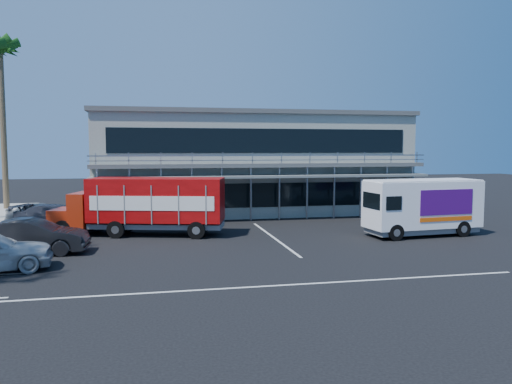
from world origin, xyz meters
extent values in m
plane|color=black|center=(0.00, 0.00, 0.00)|extent=(120.00, 120.00, 0.00)
cube|color=gray|center=(3.00, 15.00, 3.50)|extent=(22.00, 10.00, 7.00)
cube|color=#515454|center=(3.00, 15.00, 7.15)|extent=(22.40, 10.40, 0.30)
cube|color=#515454|center=(3.00, 9.40, 3.60)|extent=(22.00, 1.20, 0.25)
cube|color=gray|center=(3.00, 8.85, 4.10)|extent=(22.00, 0.08, 0.90)
cube|color=slate|center=(3.00, 9.10, 2.90)|extent=(22.00, 1.80, 0.15)
cube|color=black|center=(3.00, 9.98, 1.60)|extent=(20.00, 0.06, 1.60)
cube|color=black|center=(3.00, 9.98, 5.20)|extent=(20.00, 0.06, 1.60)
cylinder|color=brown|center=(-15.10, 18.50, 6.00)|extent=(0.44, 0.44, 12.00)
sphere|color=#163D11|center=(-15.10, 18.50, 12.20)|extent=(1.10, 1.10, 1.10)
cube|color=#A2230D|center=(-8.89, 6.30, 0.89)|extent=(1.72, 2.25, 1.07)
cube|color=#A2230D|center=(-7.95, 6.05, 1.38)|extent=(1.43, 2.37, 1.87)
cube|color=black|center=(-7.95, 6.05, 1.91)|extent=(0.53, 1.84, 0.62)
cube|color=#B60B0C|center=(-4.00, 5.00, 1.95)|extent=(7.44, 3.97, 2.31)
cube|color=slate|center=(-4.00, 5.00, 0.58)|extent=(7.35, 3.65, 0.27)
cube|color=white|center=(-4.29, 3.92, 1.87)|extent=(6.33, 1.71, 0.76)
cube|color=white|center=(-3.71, 6.08, 1.87)|extent=(6.33, 1.71, 0.76)
cylinder|color=black|center=(-8.89, 5.29, 0.46)|extent=(0.96, 0.51, 0.92)
cylinder|color=black|center=(-8.38, 7.18, 0.46)|extent=(0.96, 0.51, 0.92)
cylinder|color=black|center=(-6.14, 4.56, 0.46)|extent=(0.96, 0.51, 0.92)
cylinder|color=black|center=(-5.64, 6.45, 0.46)|extent=(0.96, 0.51, 0.92)
cylinder|color=black|center=(-2.02, 3.46, 0.46)|extent=(0.96, 0.51, 0.92)
cylinder|color=black|center=(-1.52, 5.35, 0.46)|extent=(0.96, 0.51, 0.92)
cube|color=white|center=(10.00, 2.00, 1.73)|extent=(6.35, 2.64, 2.48)
cube|color=slate|center=(10.00, 2.00, 0.35)|extent=(6.09, 2.41, 0.31)
cube|color=black|center=(6.93, 1.74, 1.99)|extent=(0.21, 1.74, 0.84)
cube|color=white|center=(10.00, 2.00, 2.99)|extent=(6.22, 2.59, 0.07)
cube|color=#470B6A|center=(10.80, 0.99, 1.90)|extent=(3.18, 0.30, 1.33)
cube|color=#470B6A|center=(10.61, 3.13, 1.90)|extent=(3.18, 0.30, 1.33)
cube|color=#F2590C|center=(10.80, 0.98, 1.02)|extent=(3.18, 0.29, 0.22)
cylinder|color=black|center=(7.88, 0.88, 0.42)|extent=(0.87, 0.35, 0.85)
cylinder|color=black|center=(7.72, 2.75, 0.42)|extent=(0.87, 0.35, 0.85)
cylinder|color=black|center=(11.93, 1.22, 0.42)|extent=(0.87, 0.35, 0.85)
cylinder|color=black|center=(11.77, 3.09, 0.42)|extent=(0.87, 0.35, 0.85)
imported|color=black|center=(-9.50, 1.20, 0.79)|extent=(4.87, 1.92, 1.58)
imported|color=#272A34|center=(-9.50, 7.60, 0.75)|extent=(5.58, 4.06, 1.50)
imported|color=gray|center=(-11.09, 10.80, 0.69)|extent=(4.26, 2.29, 1.38)
camera|label=1|loc=(-4.24, -22.25, 4.70)|focal=35.00mm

